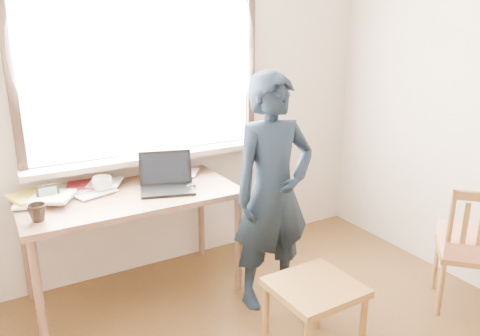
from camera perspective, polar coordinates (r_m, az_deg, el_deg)
room_shell at (r=2.02m, az=10.31°, el=9.90°), size 3.52×4.02×2.61m
desk at (r=3.30m, az=-13.16°, el=-4.38°), size 1.44×0.72×0.77m
laptop at (r=3.30m, az=-8.93°, el=-1.54°), size 0.44×0.39×0.25m
mug_white at (r=3.34m, az=-16.46°, el=-1.91°), size 0.19×0.19×0.11m
mug_dark at (r=2.99m, az=-23.45°, el=-5.02°), size 0.15×0.15×0.10m
mouse at (r=3.31m, az=-6.00°, el=-2.18°), size 0.08×0.06×0.03m
desk_clutter at (r=3.37m, az=-20.77°, el=-2.76°), size 0.91×0.52×0.05m
book_a at (r=3.39m, az=-20.57°, el=-2.75°), size 0.33×0.36×0.03m
book_b at (r=3.63m, az=-7.79°, el=-0.59°), size 0.26×0.27×0.02m
picture_frame at (r=3.25m, az=-22.35°, el=-3.03°), size 0.14×0.02×0.11m
work_chair at (r=2.78m, az=9.08°, el=-15.13°), size 0.48×0.46×0.48m
side_chair at (r=3.52m, az=26.45°, el=-8.38°), size 0.57×0.57×0.90m
person at (r=3.12m, az=4.05°, el=-3.05°), size 0.61×0.41×1.61m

